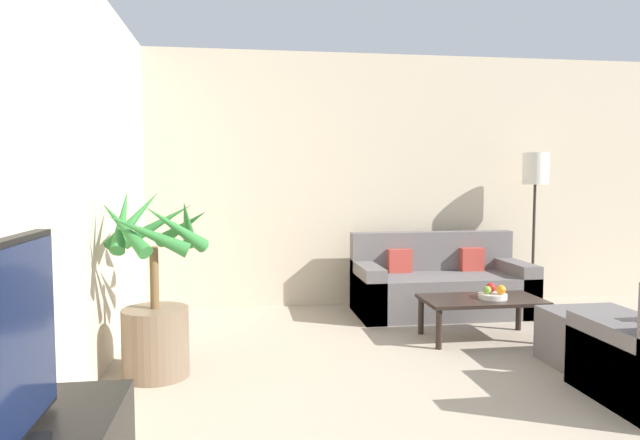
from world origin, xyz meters
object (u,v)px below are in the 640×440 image
at_px(sofa_loveseat, 440,287).
at_px(coffee_table, 481,303).
at_px(television, 0,353).
at_px(fruit_bowl, 493,296).
at_px(potted_palm, 155,306).
at_px(orange_fruit, 501,290).
at_px(floor_lamp, 535,179).
at_px(apple_red, 491,288).
at_px(apple_green, 487,290).
at_px(ottoman, 590,337).

height_order(sofa_loveseat, coffee_table, sofa_loveseat).
relative_size(television, fruit_bowl, 3.41).
relative_size(potted_palm, orange_fruit, 16.81).
bearing_deg(floor_lamp, apple_red, -131.87).
bearing_deg(orange_fruit, coffee_table, 152.94).
height_order(potted_palm, apple_red, potted_palm).
relative_size(potted_palm, apple_green, 19.49).
distance_m(apple_red, orange_fruit, 0.11).
xyz_separation_m(floor_lamp, ottoman, (-0.56, -1.86, -1.16)).
relative_size(fruit_bowl, apple_green, 3.53).
bearing_deg(coffee_table, ottoman, -54.30).
xyz_separation_m(apple_green, ottoman, (0.49, -0.69, -0.23)).
relative_size(apple_red, ottoman, 0.13).
height_order(coffee_table, apple_red, apple_red).
relative_size(potted_palm, apple_red, 16.30).
bearing_deg(apple_green, coffee_table, 128.34).
bearing_deg(orange_fruit, apple_green, 163.79).
bearing_deg(television, orange_fruit, 44.14).
bearing_deg(fruit_bowl, television, -134.90).
bearing_deg(fruit_bowl, orange_fruit, -37.58).
height_order(television, ottoman, television).
xyz_separation_m(apple_red, orange_fruit, (0.05, -0.10, -0.00)).
distance_m(television, orange_fruit, 4.01).
height_order(floor_lamp, fruit_bowl, floor_lamp).
distance_m(coffee_table, fruit_bowl, 0.11).
height_order(television, apple_green, television).
bearing_deg(apple_red, orange_fruit, -64.51).
distance_m(apple_red, apple_green, 0.09).
bearing_deg(orange_fruit, potted_palm, -170.15).
distance_m(sofa_loveseat, apple_red, 0.94).
height_order(sofa_loveseat, fruit_bowl, sofa_loveseat).
bearing_deg(coffee_table, potted_palm, -168.15).
bearing_deg(apple_red, television, -134.43).
distance_m(potted_palm, orange_fruit, 2.80).
xyz_separation_m(sofa_loveseat, floor_lamp, (1.10, 0.18, 1.09)).
xyz_separation_m(television, apple_green, (2.75, 2.81, -0.45)).
bearing_deg(ottoman, floor_lamp, 73.36).
height_order(sofa_loveseat, apple_red, sofa_loveseat).
bearing_deg(floor_lamp, television, -133.74).
relative_size(coffee_table, ottoman, 1.56).
height_order(sofa_loveseat, apple_green, sofa_loveseat).
distance_m(floor_lamp, fruit_bowl, 1.82).
height_order(potted_palm, ottoman, potted_palm).
bearing_deg(ottoman, television, -146.93).
xyz_separation_m(coffee_table, apple_red, (0.09, 0.02, 0.13)).
relative_size(floor_lamp, orange_fruit, 20.79).
xyz_separation_m(apple_red, apple_green, (-0.06, -0.06, -0.01)).
bearing_deg(floor_lamp, apple_green, -131.97).
xyz_separation_m(potted_palm, apple_red, (2.71, 0.58, -0.06)).
bearing_deg(potted_palm, orange_fruit, 9.85).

